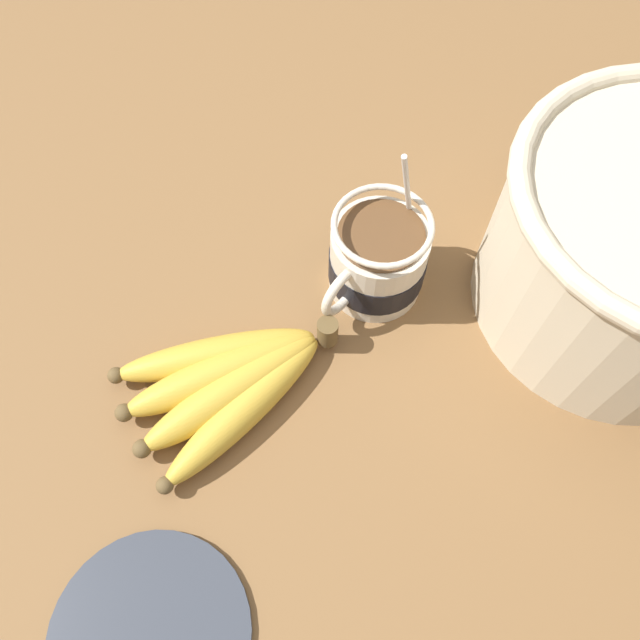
% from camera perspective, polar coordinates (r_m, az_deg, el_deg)
% --- Properties ---
extents(table, '(1.36, 1.36, 0.04)m').
position_cam_1_polar(table, '(0.63, 2.58, -1.02)').
color(table, brown).
rests_on(table, ground).
extents(coffee_mug, '(0.15, 0.09, 0.17)m').
position_cam_1_polar(coffee_mug, '(0.60, 5.22, 5.44)').
color(coffee_mug, beige).
rests_on(coffee_mug, table).
extents(banana_bunch, '(0.21, 0.14, 0.04)m').
position_cam_1_polar(banana_bunch, '(0.58, -8.39, -5.59)').
color(banana_bunch, brown).
rests_on(banana_bunch, table).
extents(small_plate, '(0.16, 0.16, 0.01)m').
position_cam_1_polar(small_plate, '(0.56, -15.31, -26.14)').
color(small_plate, '#333842').
rests_on(small_plate, table).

